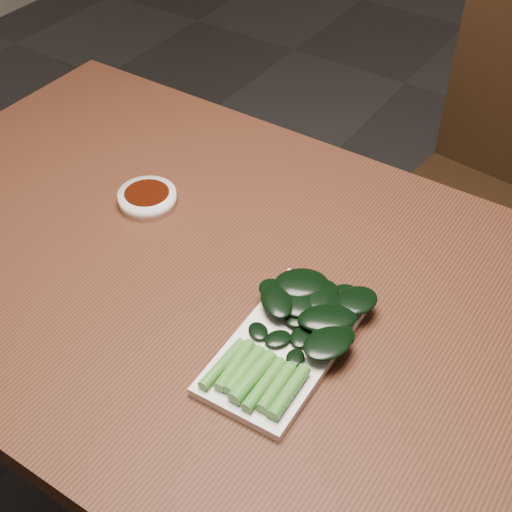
% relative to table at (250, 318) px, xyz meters
% --- Properties ---
extents(table, '(1.40, 0.80, 0.75)m').
position_rel_table_xyz_m(table, '(0.00, 0.00, 0.00)').
color(table, '#472214').
rests_on(table, ground).
extents(chair_far, '(0.51, 0.51, 0.89)m').
position_rel_table_xyz_m(chair_far, '(0.17, 0.78, -0.19)').
color(chair_far, black).
rests_on(chair_far, ground).
extents(sauce_bowl, '(0.10, 0.10, 0.02)m').
position_rel_table_xyz_m(sauce_bowl, '(-0.26, 0.07, 0.08)').
color(sauce_bowl, white).
rests_on(sauce_bowl, table).
extents(serving_plate, '(0.15, 0.27, 0.01)m').
position_rel_table_xyz_m(serving_plate, '(0.11, -0.08, 0.08)').
color(serving_plate, white).
rests_on(serving_plate, table).
extents(gai_lan, '(0.18, 0.28, 0.03)m').
position_rel_table_xyz_m(gai_lan, '(0.11, -0.04, 0.10)').
color(gai_lan, '#468E31').
rests_on(gai_lan, serving_plate).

